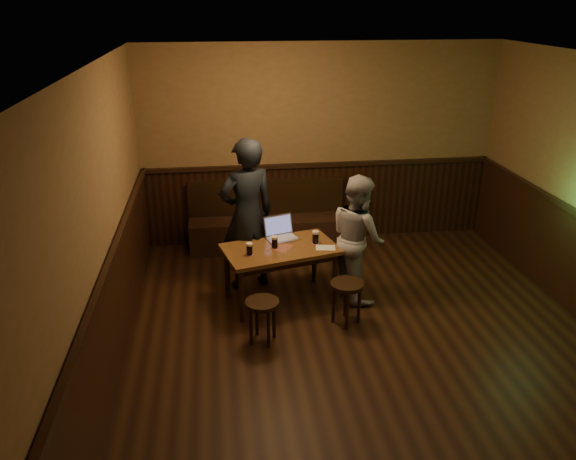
# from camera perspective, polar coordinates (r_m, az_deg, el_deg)

# --- Properties ---
(room) EXTENTS (5.04, 6.04, 2.84)m
(room) POSITION_cam_1_polar(r_m,az_deg,el_deg) (5.48, 8.50, -0.54)
(room) COLOR black
(room) RESTS_ON ground
(bench) EXTENTS (2.20, 0.50, 0.95)m
(bench) POSITION_cam_1_polar(r_m,az_deg,el_deg) (7.99, -2.09, 0.38)
(bench) COLOR black
(bench) RESTS_ON ground
(pub_table) EXTENTS (1.41, 1.02, 0.69)m
(pub_table) POSITION_cam_1_polar(r_m,az_deg,el_deg) (6.45, -0.79, -2.51)
(pub_table) COLOR #5B2D1A
(pub_table) RESTS_ON ground
(stool_left) EXTENTS (0.45, 0.45, 0.47)m
(stool_left) POSITION_cam_1_polar(r_m,az_deg,el_deg) (5.79, -2.63, -8.05)
(stool_left) COLOR black
(stool_left) RESTS_ON ground
(stool_right) EXTENTS (0.42, 0.42, 0.49)m
(stool_right) POSITION_cam_1_polar(r_m,az_deg,el_deg) (6.13, 6.00, -6.18)
(stool_right) COLOR black
(stool_right) RESTS_ON ground
(pint_left) EXTENTS (0.09, 0.09, 0.15)m
(pint_left) POSITION_cam_1_polar(r_m,az_deg,el_deg) (6.21, -3.94, -1.94)
(pint_left) COLOR maroon
(pint_left) RESTS_ON pub_table
(pint_mid) EXTENTS (0.09, 0.09, 0.15)m
(pint_mid) POSITION_cam_1_polar(r_m,az_deg,el_deg) (6.37, -1.36, -1.26)
(pint_mid) COLOR maroon
(pint_mid) RESTS_ON pub_table
(pint_right) EXTENTS (0.10, 0.10, 0.16)m
(pint_right) POSITION_cam_1_polar(r_m,az_deg,el_deg) (6.49, 2.81, -0.74)
(pint_right) COLOR maroon
(pint_right) RESTS_ON pub_table
(laptop) EXTENTS (0.43, 0.38, 0.25)m
(laptop) POSITION_cam_1_polar(r_m,az_deg,el_deg) (6.65, -0.76, -0.25)
(laptop) COLOR silver
(laptop) RESTS_ON pub_table
(menu) EXTENTS (0.24, 0.19, 0.00)m
(menu) POSITION_cam_1_polar(r_m,az_deg,el_deg) (6.42, 3.83, -1.80)
(menu) COLOR silver
(menu) RESTS_ON pub_table
(person_suit) EXTENTS (0.79, 0.64, 1.87)m
(person_suit) POSITION_cam_1_polar(r_m,az_deg,el_deg) (6.68, -4.18, 1.53)
(person_suit) COLOR black
(person_suit) RESTS_ON ground
(person_grey) EXTENTS (0.73, 0.85, 1.50)m
(person_grey) POSITION_cam_1_polar(r_m,az_deg,el_deg) (6.56, 7.07, -0.74)
(person_grey) COLOR #99999E
(person_grey) RESTS_ON ground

